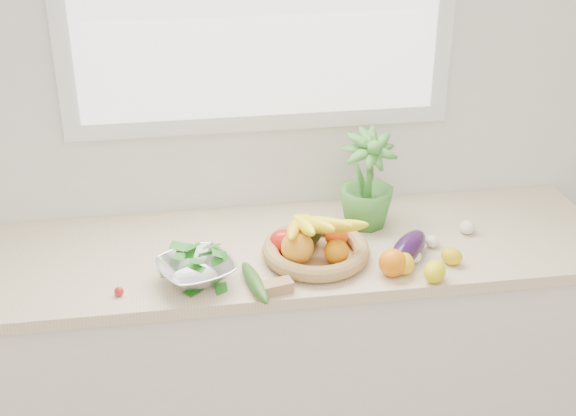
{
  "coord_description": "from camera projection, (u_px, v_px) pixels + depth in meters",
  "views": [
    {
      "loc": [
        -0.29,
        -0.3,
        2.23
      ],
      "look_at": [
        0.05,
        1.93,
        1.05
      ],
      "focal_mm": 50.0,
      "sensor_mm": 36.0,
      "label": 1
    }
  ],
  "objects": [
    {
      "name": "lemon_a",
      "position": [
        403.0,
        263.0,
        2.47
      ],
      "size": [
        0.07,
        0.09,
        0.07
      ],
      "primitive_type": "ellipsoid",
      "rotation": [
        0.0,
        0.0,
        0.07
      ],
      "color": "#E5B00C",
      "rests_on": "countertop"
    },
    {
      "name": "orange_loose",
      "position": [
        393.0,
        263.0,
        2.46
      ],
      "size": [
        0.09,
        0.09,
        0.09
      ],
      "primitive_type": "sphere",
      "rotation": [
        0.0,
        0.0,
        -0.06
      ],
      "color": "orange",
      "rests_on": "countertop"
    },
    {
      "name": "lemon_c",
      "position": [
        452.0,
        256.0,
        2.52
      ],
      "size": [
        0.09,
        0.09,
        0.06
      ],
      "primitive_type": "ellipsoid",
      "rotation": [
        0.0,
        0.0,
        0.85
      ],
      "color": "#DCB50B",
      "rests_on": "countertop"
    },
    {
      "name": "cucumber",
      "position": [
        255.0,
        282.0,
        2.4
      ],
      "size": [
        0.09,
        0.24,
        0.04
      ],
      "primitive_type": "ellipsoid",
      "rotation": [
        0.0,
        0.0,
        0.19
      ],
      "color": "#265619",
      "rests_on": "countertop"
    },
    {
      "name": "lemon_b",
      "position": [
        435.0,
        272.0,
        2.43
      ],
      "size": [
        0.1,
        0.11,
        0.07
      ],
      "primitive_type": "ellipsoid",
      "rotation": [
        0.0,
        0.0,
        -0.52
      ],
      "color": "yellow",
      "rests_on": "countertop"
    },
    {
      "name": "eggplant",
      "position": [
        408.0,
        248.0,
        2.54
      ],
      "size": [
        0.2,
        0.21,
        0.08
      ],
      "primitive_type": "ellipsoid",
      "rotation": [
        0.0,
        0.0,
        -0.69
      ],
      "color": "#260E34",
      "rests_on": "countertop"
    },
    {
      "name": "countertop",
      "position": [
        272.0,
        252.0,
        2.64
      ],
      "size": [
        2.24,
        0.62,
        0.04
      ],
      "primitive_type": "cube",
      "color": "beige",
      "rests_on": "counter_cabinet"
    },
    {
      "name": "back_wall",
      "position": [
        259.0,
        86.0,
        2.68
      ],
      "size": [
        4.5,
        0.02,
        2.7
      ],
      "primitive_type": "cube",
      "color": "white",
      "rests_on": "ground"
    },
    {
      "name": "colander_with_spinach",
      "position": [
        196.0,
        266.0,
        2.41
      ],
      "size": [
        0.29,
        0.29,
        0.12
      ],
      "color": "silver",
      "rests_on": "countertop"
    },
    {
      "name": "fruit_basket",
      "position": [
        315.0,
        245.0,
        2.54
      ],
      "size": [
        0.46,
        0.46,
        0.18
      ],
      "color": "#AA7F4B",
      "rests_on": "countertop"
    },
    {
      "name": "garlic_b",
      "position": [
        467.0,
        227.0,
        2.7
      ],
      "size": [
        0.06,
        0.06,
        0.05
      ],
      "primitive_type": "ellipsoid",
      "rotation": [
        0.0,
        0.0,
        -0.01
      ],
      "color": "white",
      "rests_on": "countertop"
    },
    {
      "name": "garlic_a",
      "position": [
        432.0,
        241.0,
        2.62
      ],
      "size": [
        0.06,
        0.06,
        0.04
      ],
      "primitive_type": "ellipsoid",
      "rotation": [
        0.0,
        0.0,
        0.33
      ],
      "color": "white",
      "rests_on": "countertop"
    },
    {
      "name": "ginger",
      "position": [
        274.0,
        288.0,
        2.38
      ],
      "size": [
        0.12,
        0.07,
        0.04
      ],
      "primitive_type": "cube",
      "rotation": [
        0.0,
        0.0,
        0.23
      ],
      "color": "tan",
      "rests_on": "countertop"
    },
    {
      "name": "garlic_c",
      "position": [
        413.0,
        256.0,
        2.53
      ],
      "size": [
        0.06,
        0.06,
        0.04
      ],
      "primitive_type": "ellipsoid",
      "rotation": [
        0.0,
        0.0,
        -0.2
      ],
      "color": "silver",
      "rests_on": "countertop"
    },
    {
      "name": "potted_herb",
      "position": [
        367.0,
        180.0,
        2.69
      ],
      "size": [
        0.22,
        0.22,
        0.34
      ],
      "primitive_type": "imported",
      "rotation": [
        0.0,
        0.0,
        0.18
      ],
      "color": "#418831",
      "rests_on": "countertop"
    },
    {
      "name": "apple",
      "position": [
        283.0,
        242.0,
        2.57
      ],
      "size": [
        0.11,
        0.11,
        0.09
      ],
      "primitive_type": "sphere",
      "rotation": [
        0.0,
        0.0,
        -0.33
      ],
      "color": "red",
      "rests_on": "countertop"
    },
    {
      "name": "counter_cabinet",
      "position": [
        273.0,
        361.0,
        2.85
      ],
      "size": [
        2.2,
        0.58,
        0.86
      ],
      "primitive_type": "cube",
      "color": "silver",
      "rests_on": "ground"
    },
    {
      "name": "radish",
      "position": [
        119.0,
        291.0,
        2.37
      ],
      "size": [
        0.04,
        0.04,
        0.03
      ],
      "primitive_type": "sphere",
      "rotation": [
        0.0,
        0.0,
        0.37
      ],
      "color": "red",
      "rests_on": "countertop"
    }
  ]
}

